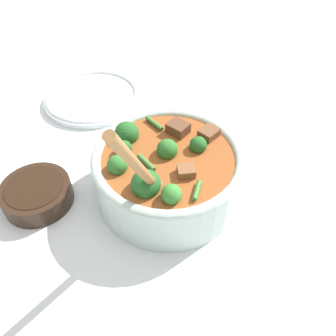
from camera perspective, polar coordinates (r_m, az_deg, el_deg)
ground_plane at (r=0.55m, az=0.00°, el=-4.05°), size 4.00×4.00×0.00m
stew_bowl at (r=0.51m, az=-0.11°, el=-0.45°), size 0.23×0.26×0.25m
condiment_bowl at (r=0.56m, az=-21.91°, el=-4.09°), size 0.11×0.11×0.04m
empty_plate at (r=0.76m, az=-12.96°, el=12.02°), size 0.21×0.21×0.02m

